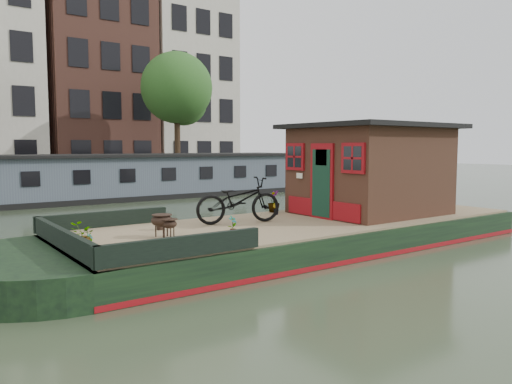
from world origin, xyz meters
TOP-DOWN VIEW (x-y plane):
  - ground at (0.00, 0.00)m, footprint 120.00×120.00m
  - houseboat_hull at (-1.33, 0.00)m, footprint 14.01×4.02m
  - houseboat_deck at (0.00, 0.00)m, footprint 11.80×3.80m
  - bow_bulwark at (-5.07, 0.00)m, footprint 3.00×4.00m
  - cabin at (2.19, 0.00)m, footprint 4.00×3.50m
  - bicycle at (-1.71, 0.60)m, footprint 2.19×1.20m
  - potted_plant_a at (-2.66, -0.60)m, footprint 0.24×0.20m
  - potted_plant_b at (-0.07, 1.26)m, footprint 0.18×0.20m
  - potted_plant_c at (-5.60, -0.19)m, footprint 0.47×0.42m
  - potted_plant_d at (0.20, 1.70)m, footprint 0.36×0.36m
  - potted_plant_e at (-5.55, -0.41)m, footprint 0.18×0.19m
  - brazier_front at (-3.99, -0.04)m, footprint 0.56×0.56m
  - brazier_rear at (-3.91, -0.21)m, footprint 0.40×0.40m
  - bollard_port at (-3.66, 0.79)m, footprint 0.20×0.20m
  - bollard_stbd at (-5.60, -1.21)m, footprint 0.17×0.17m
  - far_houseboat at (0.00, 14.00)m, footprint 20.40×4.40m
  - quay at (0.00, 20.50)m, footprint 60.00×6.00m
  - townhouse_row at (0.15, 27.50)m, footprint 27.25×8.00m
  - tree_right at (6.14, 19.07)m, footprint 4.40×4.40m

SIDE VIEW (x-z plane):
  - ground at x=0.00m, z-range 0.00..0.00m
  - houseboat_hull at x=-1.33m, z-range -0.03..0.57m
  - quay at x=0.00m, z-range 0.00..0.90m
  - houseboat_deck at x=0.00m, z-range 0.60..0.65m
  - bollard_stbd at x=-5.60m, z-range 0.65..0.84m
  - bollard_port at x=-3.66m, z-range 0.65..0.87m
  - potted_plant_e at x=-5.55m, z-range 0.65..0.95m
  - potted_plant_b at x=-0.07m, z-range 0.65..0.96m
  - bow_bulwark at x=-5.07m, z-range 0.65..1.00m
  - brazier_rear at x=-3.91m, z-range 0.65..1.03m
  - potted_plant_a at x=-2.66m, z-range 0.65..1.04m
  - potted_plant_c at x=-5.60m, z-range 0.65..1.11m
  - brazier_front at x=-3.99m, z-range 0.65..1.11m
  - potted_plant_d at x=0.20m, z-range 0.65..1.26m
  - far_houseboat at x=0.00m, z-range -0.09..2.02m
  - bicycle at x=-1.71m, z-range 0.65..1.74m
  - cabin at x=2.19m, z-range 0.67..3.09m
  - tree_right at x=6.14m, z-range 2.19..9.59m
  - townhouse_row at x=0.15m, z-range -0.35..16.15m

